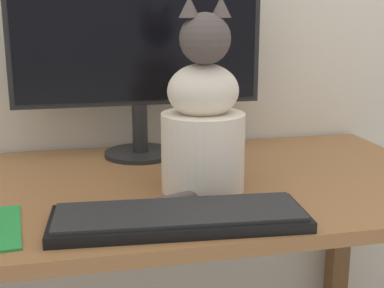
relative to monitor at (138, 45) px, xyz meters
name	(u,v)px	position (x,y,z in m)	size (l,w,h in m)	color
desk	(170,235)	(0.03, -0.21, -0.38)	(1.15, 0.62, 0.73)	brown
monitor	(138,45)	(0.00, 0.00, 0.00)	(0.57, 0.17, 0.45)	black
keyboard	(179,217)	(0.01, -0.43, -0.25)	(0.42, 0.17, 0.02)	black
cat	(203,122)	(0.08, -0.27, -0.13)	(0.22, 0.19, 0.36)	beige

